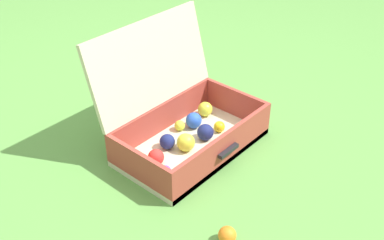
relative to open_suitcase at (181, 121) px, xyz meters
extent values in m
plane|color=#569342|center=(-0.07, 0.01, -0.12)|extent=(16.00, 16.00, 0.00)
cube|color=beige|center=(0.00, -0.06, -0.10)|extent=(0.62, 0.36, 0.03)
cube|color=#9E3D33|center=(-0.30, -0.06, -0.04)|extent=(0.02, 0.36, 0.15)
cube|color=#9E3D33|center=(0.30, -0.06, -0.04)|extent=(0.02, 0.36, 0.15)
cube|color=#9E3D33|center=(0.00, -0.23, -0.04)|extent=(0.58, 0.02, 0.15)
cube|color=#9E3D33|center=(0.00, 0.11, -0.04)|extent=(0.58, 0.02, 0.15)
cube|color=beige|center=(0.00, 0.17, 0.21)|extent=(0.62, 0.11, 0.35)
cube|color=black|center=(0.00, -0.25, -0.03)|extent=(0.11, 0.02, 0.02)
sphere|color=#CCDB38|center=(-0.05, -0.07, -0.05)|extent=(0.08, 0.08, 0.08)
sphere|color=yellow|center=(-0.24, 0.03, -0.07)|extent=(0.05, 0.05, 0.05)
sphere|color=#CCDB38|center=(0.21, 0.04, -0.06)|extent=(0.07, 0.07, 0.07)
sphere|color=red|center=(-0.19, -0.04, -0.06)|extent=(0.07, 0.07, 0.07)
sphere|color=purple|center=(-0.22, -0.12, -0.07)|extent=(0.05, 0.05, 0.05)
sphere|color=blue|center=(0.10, 0.02, -0.06)|extent=(0.07, 0.07, 0.07)
sphere|color=yellow|center=(0.15, -0.09, -0.07)|extent=(0.05, 0.05, 0.05)
sphere|color=navy|center=(-0.09, 0.00, -0.06)|extent=(0.06, 0.06, 0.06)
sphere|color=navy|center=(0.06, -0.08, -0.06)|extent=(0.07, 0.07, 0.07)
sphere|color=#CCDB38|center=(0.04, 0.05, -0.07)|extent=(0.05, 0.05, 0.05)
sphere|color=orange|center=(-0.31, -0.49, -0.09)|extent=(0.06, 0.06, 0.06)
camera|label=1|loc=(-1.19, -1.10, 1.08)|focal=43.59mm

